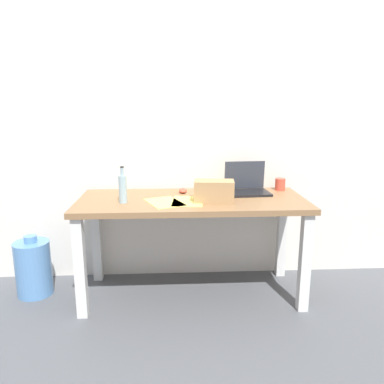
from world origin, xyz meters
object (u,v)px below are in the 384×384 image
desk (192,213)px  computer_mouse (183,191)px  cardboard_box (214,191)px  water_cooler_jug (33,268)px  beer_bottle (123,188)px  coffee_mug (280,184)px  laptop_right (247,186)px

desk → computer_mouse: 0.24m
desk → cardboard_box: cardboard_box is taller
desk → cardboard_box: (0.15, -0.09, 0.18)m
desk → computer_mouse: size_ratio=16.45×
cardboard_box → computer_mouse: bearing=126.8°
cardboard_box → water_cooler_jug: 1.49m
beer_bottle → cardboard_box: beer_bottle is taller
desk → coffee_mug: size_ratio=17.32×
coffee_mug → desk: bearing=-161.3°
water_cooler_jug → desk: bearing=-2.7°
computer_mouse → water_cooler_jug: size_ratio=0.21×
desk → computer_mouse: bearing=107.4°
desk → computer_mouse: computer_mouse is taller
water_cooler_jug → cardboard_box: bearing=-6.2°
beer_bottle → computer_mouse: size_ratio=2.57×
laptop_right → computer_mouse: laptop_right is taller
laptop_right → water_cooler_jug: laptop_right is taller
laptop_right → beer_bottle: 0.95m
laptop_right → water_cooler_jug: 1.74m
desk → laptop_right: (0.43, 0.16, 0.16)m
computer_mouse → cardboard_box: bearing=-49.9°
desk → beer_bottle: (-0.48, -0.09, 0.21)m
cardboard_box → laptop_right: bearing=41.8°
laptop_right → beer_bottle: bearing=-164.6°
beer_bottle → computer_mouse: (0.42, 0.28, -0.09)m
desk → cardboard_box: size_ratio=5.97×
desk → laptop_right: 0.49m
laptop_right → cardboard_box: bearing=-138.2°
computer_mouse → coffee_mug: (0.78, 0.05, 0.03)m
laptop_right → computer_mouse: size_ratio=3.35×
laptop_right → coffee_mug: laptop_right is taller
computer_mouse → water_cooler_jug: 1.27m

